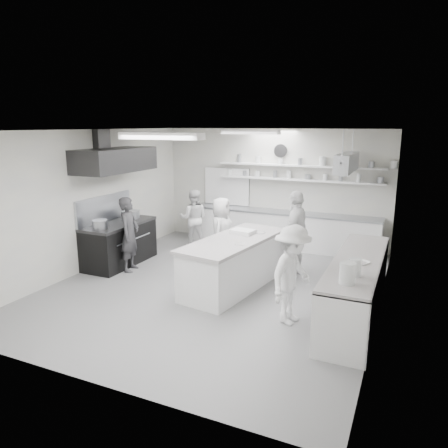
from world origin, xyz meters
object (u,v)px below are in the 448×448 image
at_px(right_counter, 356,288).
at_px(cook_back, 194,218).
at_px(back_counter, 279,229).
at_px(prep_island, 234,264).
at_px(cook_stove, 129,234).
at_px(stove, 120,244).

xyz_separation_m(right_counter, cook_back, (-4.39, 2.55, 0.28)).
xyz_separation_m(back_counter, cook_back, (-2.04, -0.85, 0.29)).
distance_m(prep_island, cook_stove, 2.45).
distance_m(stove, prep_island, 2.94).
bearing_deg(prep_island, right_counter, 0.08).
height_order(stove, right_counter, right_counter).
distance_m(stove, right_counter, 5.28).
height_order(back_counter, cook_stove, cook_stove).
distance_m(right_counter, cook_back, 5.08).
bearing_deg(right_counter, cook_back, 149.90).
xyz_separation_m(right_counter, cook_stove, (-4.75, 0.32, 0.34)).
xyz_separation_m(prep_island, cook_stove, (-2.43, -0.03, 0.35)).
bearing_deg(cook_back, right_counter, 127.57).
height_order(stove, back_counter, back_counter).
relative_size(prep_island, cook_back, 1.68).
bearing_deg(back_counter, cook_back, -157.29).
relative_size(back_counter, cook_back, 3.35).
bearing_deg(prep_island, cook_back, 141.92).
bearing_deg(back_counter, prep_island, -89.49).
bearing_deg(cook_back, back_counter, -179.62).
distance_m(right_counter, prep_island, 2.35).
bearing_deg(cook_back, stove, 43.86).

